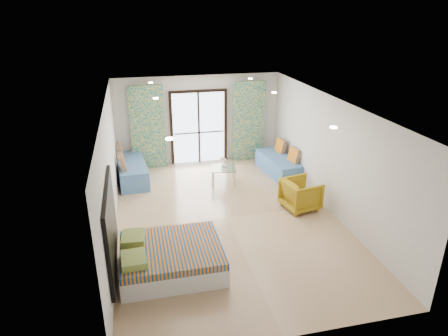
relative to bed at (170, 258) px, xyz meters
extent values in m
cube|color=black|center=(1.48, 5.42, 1.97)|extent=(1.76, 0.08, 0.08)
cube|color=black|center=(0.64, 5.42, 0.83)|extent=(0.08, 0.08, 2.20)
cube|color=black|center=(2.32, 5.42, 0.83)|extent=(0.08, 0.08, 2.20)
cube|color=black|center=(1.48, 5.42, 0.83)|extent=(0.05, 0.06, 2.20)
cube|color=#595451|center=(1.48, 5.44, 0.68)|extent=(1.52, 0.03, 0.04)
cube|color=silver|center=(-0.07, 5.28, 0.98)|extent=(1.00, 0.10, 2.50)
cube|color=silver|center=(3.03, 5.28, 0.98)|extent=(1.00, 0.10, 2.50)
cylinder|color=#FFE0B2|center=(0.08, -0.29, 2.40)|extent=(0.12, 0.12, 0.02)
cylinder|color=#FFE0B2|center=(2.88, -0.29, 2.40)|extent=(0.12, 0.12, 0.02)
cylinder|color=#FFE0B2|center=(0.08, 2.71, 2.40)|extent=(0.12, 0.12, 0.02)
cylinder|color=#FFE0B2|center=(2.88, 2.71, 2.40)|extent=(0.12, 0.12, 0.02)
cylinder|color=#FFE0B2|center=(0.08, 4.71, 2.40)|extent=(0.12, 0.12, 0.02)
cylinder|color=#FFE0B2|center=(2.88, 4.71, 2.40)|extent=(0.12, 0.12, 0.02)
cube|color=black|center=(-0.98, 0.00, 0.78)|extent=(0.06, 2.10, 1.50)
cube|color=silver|center=(-0.99, 1.25, 0.78)|extent=(0.02, 0.10, 0.10)
cube|color=silver|center=(0.03, 0.00, -0.08)|extent=(1.86, 1.48, 0.37)
cube|color=navy|center=(0.03, 0.00, 0.17)|extent=(1.84, 1.51, 0.14)
cube|color=#1D8471|center=(-0.64, -0.35, 0.31)|extent=(0.44, 0.53, 0.13)
cube|color=#1D8471|center=(-0.64, 0.35, 0.31)|extent=(0.45, 0.54, 0.13)
cube|color=#4774AB|center=(-0.62, 4.44, -0.05)|extent=(0.90, 2.00, 0.43)
cube|color=#4774AB|center=(-0.62, 4.44, 0.22)|extent=(0.89, 1.96, 0.11)
cube|color=navy|center=(-0.86, 3.97, 0.47)|extent=(0.25, 0.50, 0.45)
cube|color=navy|center=(-0.93, 4.87, 0.47)|extent=(0.25, 0.50, 0.45)
cube|color=#4774AB|center=(3.58, 3.94, -0.06)|extent=(0.91, 1.89, 0.41)
cube|color=#4774AB|center=(3.58, 3.94, 0.19)|extent=(0.89, 1.86, 0.10)
cube|color=navy|center=(3.88, 3.55, 0.42)|extent=(0.25, 0.48, 0.42)
cube|color=navy|center=(3.78, 4.40, 0.42)|extent=(0.25, 0.48, 0.42)
cylinder|color=silver|center=(1.51, 3.45, -0.05)|extent=(0.06, 0.06, 0.43)
cylinder|color=silver|center=(2.09, 3.36, -0.05)|extent=(0.06, 0.06, 0.43)
cylinder|color=silver|center=(1.61, 4.03, -0.05)|extent=(0.06, 0.06, 0.43)
cylinder|color=silver|center=(2.18, 3.93, -0.05)|extent=(0.06, 0.06, 0.43)
cube|color=#8CA59E|center=(1.85, 3.69, 0.16)|extent=(0.77, 0.77, 0.02)
sphere|color=white|center=(1.90, 3.68, 0.40)|extent=(0.08, 0.08, 0.08)
sphere|color=white|center=(1.86, 3.75, 0.42)|extent=(0.08, 0.08, 0.08)
sphere|color=white|center=(1.80, 3.70, 0.44)|extent=(0.08, 0.08, 0.08)
sphere|color=white|center=(1.84, 3.64, 0.47)|extent=(0.08, 0.08, 0.08)
imported|color=white|center=(1.87, 3.68, 0.26)|extent=(0.23, 0.23, 0.17)
imported|color=#A18014|center=(3.33, 1.77, 0.14)|extent=(0.88, 0.92, 0.82)
camera|label=1|loc=(-0.42, -6.26, 4.34)|focal=32.00mm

